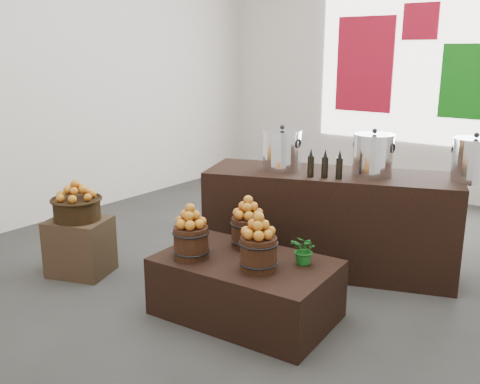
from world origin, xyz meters
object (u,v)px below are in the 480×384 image
Objects in this scene: crate at (80,246)px; display_table at (246,288)px; stock_pot_right at (474,161)px; counter at (329,221)px; stock_pot_center at (373,156)px; stock_pot_left at (282,151)px; wicker_basket at (77,209)px.

crate reaches higher than display_table.
crate is at bearing -146.06° from stock_pot_right.
counter is (0.05, 1.30, 0.25)m from display_table.
counter is at bearing 83.11° from display_table.
crate is 0.23× the size of counter.
stock_pot_center is at bearing -159.28° from stock_pot_right.
crate is 1.49× the size of stock_pot_left.
stock_pot_right reaches higher than counter.
stock_pot_center reaches higher than display_table.
display_table is 1.32m from counter.
crate is 0.37m from wicker_basket.
crate is 2.93m from stock_pot_center.
stock_pot_center reaches higher than counter.
counter is 1.42m from stock_pot_right.
stock_pot_left is 0.87m from stock_pot_center.
wicker_basket is 1.19× the size of stock_pot_right.
stock_pot_left is 1.00× the size of stock_pot_center.
stock_pot_center is (0.41, 1.43, 0.92)m from display_table.
stock_pot_center is 1.00× the size of stock_pot_right.
stock_pot_right is (3.01, 2.02, 0.51)m from wicker_basket.
stock_pot_left is at bearing 45.52° from wicker_basket.
wicker_basket is at bearing -141.98° from stock_pot_center.
stock_pot_left is at bearing 105.19° from display_table.
wicker_basket is 0.31× the size of display_table.
stock_pot_center is at bearing 0.00° from counter.
stock_pot_right is at bearing 20.72° from stock_pot_center.
stock_pot_left is at bearing -159.28° from stock_pot_center.
wicker_basket is (0.00, 0.00, 0.37)m from crate.
crate is 1.81m from display_table.
crate is 1.49× the size of stock_pot_center.
crate is 1.49× the size of stock_pot_right.
crate is at bearing -141.98° from stock_pot_center.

